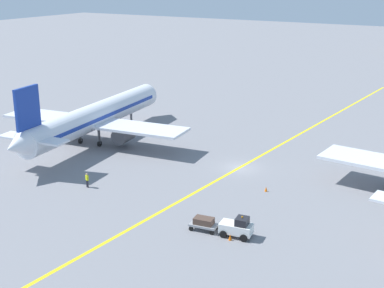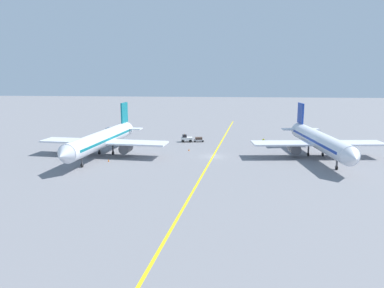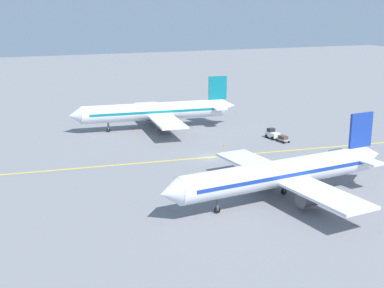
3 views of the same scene
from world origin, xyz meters
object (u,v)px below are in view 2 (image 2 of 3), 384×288
Objects in this scene: airplane_adjacent_stand at (103,139)px; baggage_cart_trailing at (199,139)px; airplane_at_gate at (319,141)px; traffic_cone_mid_apron at (189,150)px; traffic_cone_near_nose at (109,160)px; baggage_tug_white at (186,139)px; traffic_cone_by_wingtip at (187,140)px; ground_crew_worker at (263,141)px.

airplane_adjacent_stand is 12.88× the size of baggage_cart_trailing.
airplane_at_gate is 64.62× the size of traffic_cone_mid_apron.
airplane_adjacent_stand reaches higher than traffic_cone_near_nose.
traffic_cone_mid_apron is at bearing 99.16° from baggage_tug_white.
traffic_cone_mid_apron is at bearing -158.14° from airplane_adjacent_stand.
traffic_cone_by_wingtip is (-13.75, -24.42, 0.00)m from traffic_cone_near_nose.
airplane_adjacent_stand reaches higher than traffic_cone_mid_apron.
ground_crew_worker is at bearing 171.00° from baggage_cart_trailing.
traffic_cone_near_nose is at bearing 59.97° from baggage_tug_white.
airplane_at_gate is 31.51m from baggage_cart_trailing.
baggage_tug_white is at bearing -27.97° from airplane_at_gate.
ground_crew_worker is 3.05× the size of traffic_cone_near_nose.
traffic_cone_by_wingtip is (19.59, -3.19, -0.63)m from ground_crew_worker.
airplane_at_gate is 17.37m from ground_crew_worker.
baggage_tug_white is 1.15× the size of baggage_cart_trailing.
baggage_tug_white is 3.30m from baggage_cart_trailing.
baggage_cart_trailing is at bearing -97.14° from traffic_cone_mid_apron.
airplane_adjacent_stand reaches higher than baggage_cart_trailing.
traffic_cone_near_nose and traffic_cone_mid_apron have the same top height.
airplane_at_gate is at bearing -170.26° from traffic_cone_near_nose.
airplane_adjacent_stand is 39.65m from ground_crew_worker.
ground_crew_worker is at bearing -147.50° from traffic_cone_near_nose.
traffic_cone_by_wingtip is at bearing -29.61° from airplane_at_gate.
baggage_cart_trailing is 29.19m from traffic_cone_near_nose.
baggage_tug_white is at bearing 7.45° from baggage_cart_trailing.
airplane_at_gate and airplane_adjacent_stand have the same top height.
traffic_cone_by_wingtip is at bearing -9.24° from ground_crew_worker.
airplane_at_gate reaches higher than traffic_cone_near_nose.
airplane_at_gate is 12.88× the size of baggage_cart_trailing.
ground_crew_worker is at bearing -53.36° from airplane_at_gate.
baggage_tug_white is at bearing -131.33° from airplane_adjacent_stand.
baggage_tug_white reaches higher than traffic_cone_by_wingtip.
baggage_tug_white is 1.89× the size of ground_crew_worker.
traffic_cone_near_nose is at bearing 38.47° from traffic_cone_mid_apron.
airplane_at_gate is 21.16× the size of ground_crew_worker.
baggage_tug_white reaches higher than baggage_cart_trailing.
baggage_tug_white is 19.92m from ground_crew_worker.
airplane_at_gate reaches higher than traffic_cone_by_wingtip.
baggage_cart_trailing is (-3.27, -0.43, -0.14)m from baggage_tug_white.
baggage_cart_trailing reaches higher than traffic_cone_by_wingtip.
ground_crew_worker is at bearing 173.69° from baggage_tug_white.
baggage_cart_trailing is at bearing -9.00° from ground_crew_worker.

